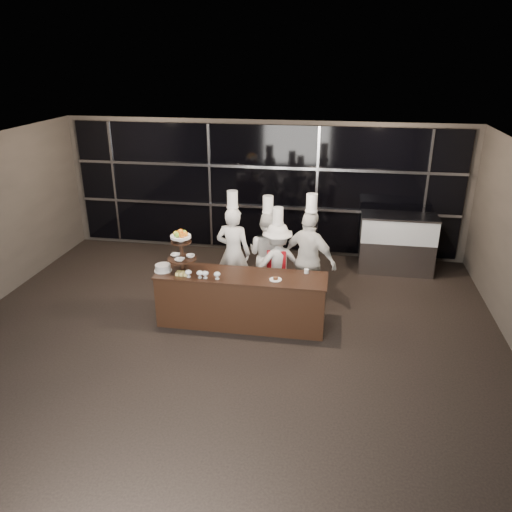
% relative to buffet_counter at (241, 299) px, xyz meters
% --- Properties ---
extents(room, '(10.00, 10.00, 10.00)m').
position_rel_buffet_counter_xyz_m(room, '(-0.17, -1.55, 1.03)').
color(room, black).
rests_on(room, ground).
extents(window_wall, '(8.60, 0.10, 2.80)m').
position_rel_buffet_counter_xyz_m(window_wall, '(-0.17, 3.38, 1.04)').
color(window_wall, black).
rests_on(window_wall, ground).
extents(buffet_counter, '(2.84, 0.74, 0.92)m').
position_rel_buffet_counter_xyz_m(buffet_counter, '(0.00, 0.00, 0.00)').
color(buffet_counter, black).
rests_on(buffet_counter, ground).
extents(display_stand, '(0.48, 0.48, 0.74)m').
position_rel_buffet_counter_xyz_m(display_stand, '(-1.00, -0.00, 0.87)').
color(display_stand, black).
rests_on(display_stand, buffet_counter).
extents(compotes, '(0.59, 0.11, 0.12)m').
position_rel_buffet_counter_xyz_m(compotes, '(-0.59, -0.22, 0.54)').
color(compotes, silver).
rests_on(compotes, buffet_counter).
extents(layer_cake, '(0.30, 0.30, 0.11)m').
position_rel_buffet_counter_xyz_m(layer_cake, '(-1.33, -0.05, 0.51)').
color(layer_cake, white).
rests_on(layer_cake, buffet_counter).
extents(pastry_squares, '(0.19, 0.13, 0.05)m').
position_rel_buffet_counter_xyz_m(pastry_squares, '(-0.96, -0.16, 0.48)').
color(pastry_squares, '#F8E479').
rests_on(pastry_squares, buffet_counter).
extents(small_plate, '(0.20, 0.20, 0.05)m').
position_rel_buffet_counter_xyz_m(small_plate, '(0.59, -0.10, 0.47)').
color(small_plate, white).
rests_on(small_plate, buffet_counter).
extents(chef_cup, '(0.08, 0.08, 0.07)m').
position_rel_buffet_counter_xyz_m(chef_cup, '(1.06, 0.25, 0.49)').
color(chef_cup, white).
rests_on(chef_cup, buffet_counter).
extents(display_case, '(1.54, 0.67, 1.24)m').
position_rel_buffet_counter_xyz_m(display_case, '(2.78, 2.75, 0.22)').
color(display_case, '#A5A5AA').
rests_on(display_case, ground).
extents(chef_a, '(0.69, 0.49, 2.07)m').
position_rel_buffet_counter_xyz_m(chef_a, '(-0.34, 1.01, 0.44)').
color(chef_a, silver).
rests_on(chef_a, ground).
extents(chef_b, '(1.00, 0.92, 1.96)m').
position_rel_buffet_counter_xyz_m(chef_b, '(0.27, 1.17, 0.38)').
color(chef_b, silver).
rests_on(chef_b, ground).
extents(chef_c, '(1.13, 0.98, 1.81)m').
position_rel_buffet_counter_xyz_m(chef_c, '(0.48, 0.98, 0.30)').
color(chef_c, white).
rests_on(chef_c, ground).
extents(chef_d, '(1.15, 0.90, 2.13)m').
position_rel_buffet_counter_xyz_m(chef_d, '(1.07, 0.82, 0.46)').
color(chef_d, white).
rests_on(chef_d, ground).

